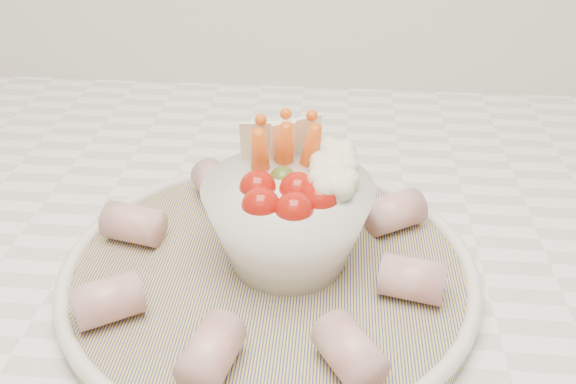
{
  "coord_description": "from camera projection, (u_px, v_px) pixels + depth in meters",
  "views": [
    {
      "loc": [
        0.22,
        0.96,
        1.25
      ],
      "look_at": [
        0.18,
        1.37,
        1.0
      ],
      "focal_mm": 40.0,
      "sensor_mm": 36.0,
      "label": 1
    }
  ],
  "objects": [
    {
      "name": "cured_meat_rolls",
      "position": [
        268.0,
        250.0,
        0.49
      ],
      "size": [
        0.27,
        0.28,
        0.03
      ],
      "color": "#B35258",
      "rests_on": "serving_platter"
    },
    {
      "name": "veggie_bowl",
      "position": [
        290.0,
        215.0,
        0.49
      ],
      "size": [
        0.13,
        0.13,
        0.11
      ],
      "color": "white",
      "rests_on": "serving_platter"
    },
    {
      "name": "serving_platter",
      "position": [
        269.0,
        271.0,
        0.5
      ],
      "size": [
        0.33,
        0.33,
        0.02
      ],
      "color": "navy",
      "rests_on": "kitchen_counter"
    }
  ]
}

